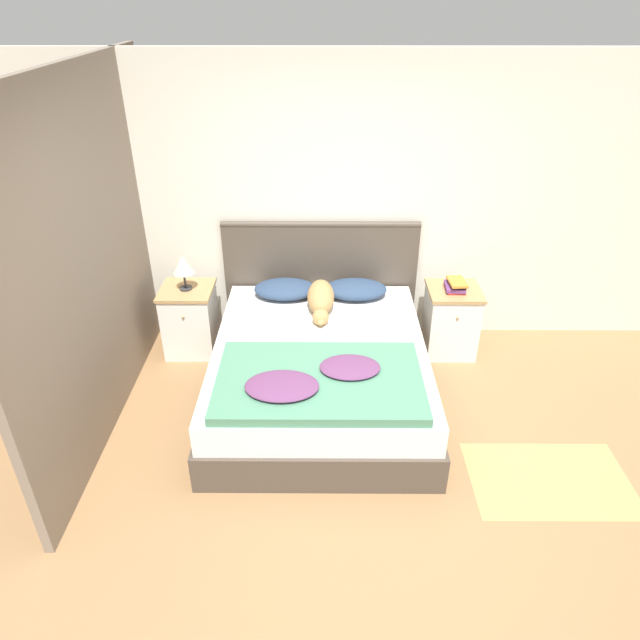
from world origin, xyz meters
name	(u,v)px	position (x,y,z in m)	size (l,w,h in m)	color
ground_plane	(340,491)	(0.00, 0.00, 0.00)	(16.00, 16.00, 0.00)	#997047
wall_back	(336,205)	(0.00, 2.13, 1.27)	(9.00, 0.06, 2.55)	silver
wall_side_left	(96,254)	(-1.76, 1.05, 1.27)	(0.06, 3.10, 2.55)	gray
bed	(320,372)	(-0.14, 1.01, 0.26)	(1.71, 2.06, 0.53)	#4C4238
headboard	(321,277)	(-0.14, 2.06, 0.60)	(1.79, 0.06, 1.15)	#4C4238
nightstand_left	(190,319)	(-1.33, 1.74, 0.32)	(0.46, 0.46, 0.63)	white
nightstand_right	(451,320)	(1.05, 1.74, 0.32)	(0.46, 0.46, 0.63)	white
pillow_left	(285,289)	(-0.45, 1.80, 0.60)	(0.56, 0.36, 0.15)	navy
pillow_right	(355,289)	(0.17, 1.80, 0.60)	(0.56, 0.36, 0.15)	navy
quilt	(318,381)	(-0.15, 0.47, 0.58)	(1.44, 0.91, 0.13)	#4C8466
dog	(321,299)	(-0.13, 1.56, 0.64)	(0.23, 0.68, 0.23)	tan
book_stack	(456,285)	(1.05, 1.73, 0.68)	(0.18, 0.24, 0.10)	#AD2D28
table_lamp	(183,266)	(-1.33, 1.74, 0.86)	(0.19, 0.19, 0.32)	#2D2D33
rug	(549,479)	(1.45, 0.11, 0.00)	(1.10, 0.72, 0.00)	tan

